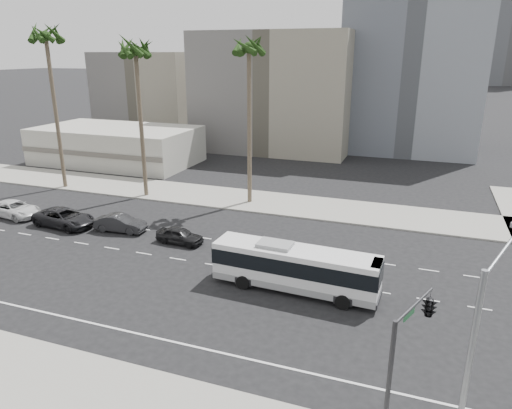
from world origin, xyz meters
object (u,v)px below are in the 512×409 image
at_px(car_c, 64,218).
at_px(streetlight_corner, 475,353).
at_px(palm_far, 46,39).
at_px(palm_near, 249,51).
at_px(palm_mid, 136,54).
at_px(car_d, 14,209).
at_px(city_bus, 295,267).
at_px(traffic_signal, 425,313).
at_px(car_a, 180,235).
at_px(car_b, 120,223).

distance_m(car_c, streetlight_corner, 35.93).
bearing_deg(palm_far, palm_near, 5.04).
xyz_separation_m(palm_near, palm_mid, (-11.46, -1.65, -0.25)).
xyz_separation_m(car_d, palm_mid, (8.17, 10.02, 14.06)).
distance_m(city_bus, traffic_signal, 12.54).
xyz_separation_m(car_a, car_b, (-6.19, 0.60, 0.07)).
bearing_deg(traffic_signal, palm_near, 144.83).
relative_size(traffic_signal, palm_mid, 0.37).
bearing_deg(car_a, palm_far, 67.07).
distance_m(car_c, palm_near, 22.95).
xyz_separation_m(traffic_signal, palm_far, (-39.37, 23.73, 11.14)).
distance_m(city_bus, car_d, 29.44).
height_order(car_c, palm_far, palm_far).
relative_size(city_bus, car_b, 2.43).
bearing_deg(city_bus, car_b, 166.30).
height_order(city_bus, car_d, city_bus).
bearing_deg(palm_mid, car_d, -129.19).
xyz_separation_m(car_a, traffic_signal, (18.79, -13.60, 4.44)).
relative_size(car_d, palm_near, 0.33).
height_order(car_a, palm_far, palm_far).
relative_size(car_b, streetlight_corner, 0.52).
height_order(car_a, car_b, car_b).
distance_m(city_bus, car_a, 11.88).
height_order(car_a, car_d, car_d).
xyz_separation_m(city_bus, car_c, (-22.67, 4.35, -0.84)).
xyz_separation_m(car_b, palm_far, (-14.40, 9.52, 15.51)).
bearing_deg(palm_far, city_bus, -24.73).
distance_m(car_b, palm_near, 19.93).
bearing_deg(car_c, car_a, -84.33).
relative_size(car_a, palm_mid, 0.24).
xyz_separation_m(streetlight_corner, palm_mid, (-30.35, 25.96, 9.84)).
height_order(car_b, car_c, car_c).
bearing_deg(car_b, palm_near, -39.05).
bearing_deg(car_c, car_d, 91.01).
xyz_separation_m(car_b, traffic_signal, (24.98, -14.21, 4.37)).
distance_m(car_a, traffic_signal, 23.61).
relative_size(city_bus, streetlight_corner, 1.25).
distance_m(car_a, car_d, 18.05).
bearing_deg(car_d, palm_mid, -34.03).
height_order(city_bus, car_a, city_bus).
bearing_deg(palm_near, palm_mid, -171.82).
xyz_separation_m(car_d, palm_far, (-2.54, 9.71, 15.50)).
xyz_separation_m(traffic_signal, palm_near, (-17.20, 25.68, 9.94)).
bearing_deg(palm_mid, car_a, -46.57).
relative_size(car_a, traffic_signal, 0.65).
height_order(car_b, streetlight_corner, streetlight_corner).
height_order(car_a, palm_near, palm_near).
bearing_deg(car_a, car_c, 93.59).
xyz_separation_m(city_bus, car_a, (-10.98, 4.41, -0.97)).
bearing_deg(car_b, traffic_signal, -124.56).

